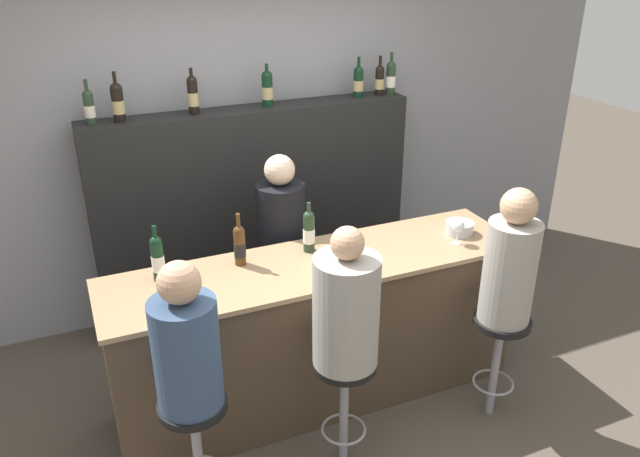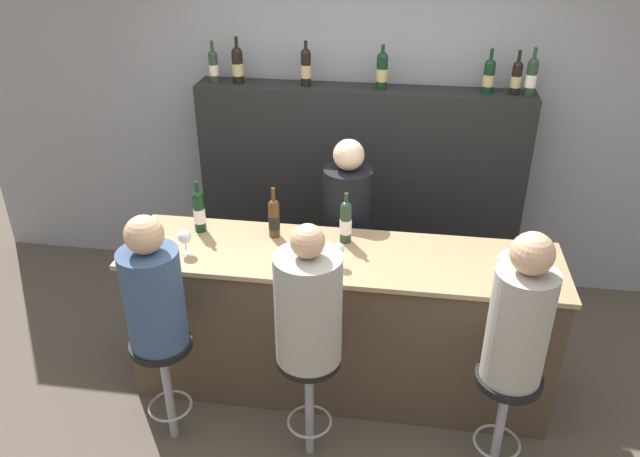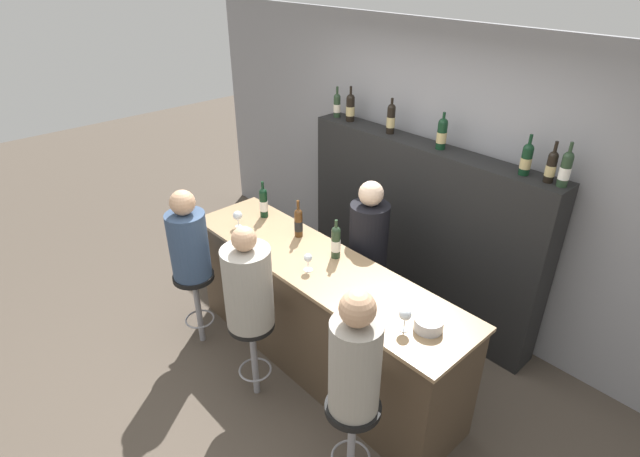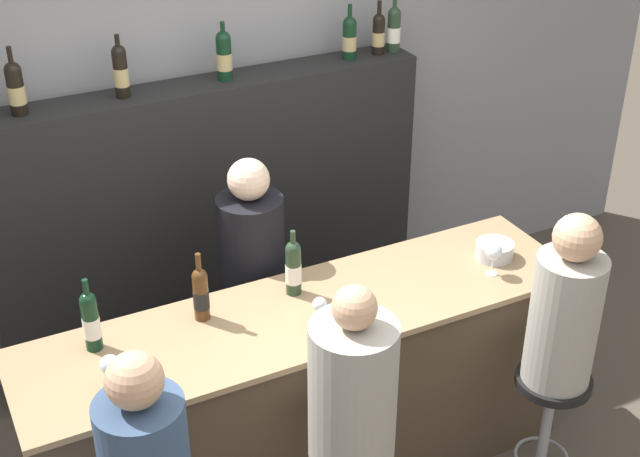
% 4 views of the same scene
% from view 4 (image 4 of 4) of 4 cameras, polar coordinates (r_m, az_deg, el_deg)
% --- Properties ---
extents(wall_back, '(6.40, 0.05, 2.60)m').
position_cam_4_polar(wall_back, '(4.97, -8.22, 6.27)').
color(wall_back, gray).
rests_on(wall_back, ground_plane).
extents(bar_counter, '(2.58, 0.65, 0.99)m').
position_cam_4_polar(bar_counter, '(4.24, -0.75, -10.77)').
color(bar_counter, '#473828').
rests_on(bar_counter, ground_plane).
extents(back_bar_cabinet, '(2.41, 0.28, 1.64)m').
position_cam_4_polar(back_bar_cabinet, '(4.99, -6.97, 0.32)').
color(back_bar_cabinet, black).
rests_on(back_bar_cabinet, ground_plane).
extents(wine_bottle_counter_0, '(0.07, 0.07, 0.34)m').
position_cam_4_polar(wine_bottle_counter_0, '(3.76, -14.46, -5.71)').
color(wine_bottle_counter_0, black).
rests_on(wine_bottle_counter_0, bar_counter).
extents(wine_bottle_counter_1, '(0.07, 0.07, 0.33)m').
position_cam_4_polar(wine_bottle_counter_1, '(3.86, -7.64, -4.13)').
color(wine_bottle_counter_1, '#4C2D14').
rests_on(wine_bottle_counter_1, bar_counter).
extents(wine_bottle_counter_2, '(0.07, 0.07, 0.32)m').
position_cam_4_polar(wine_bottle_counter_2, '(3.99, -1.72, -2.49)').
color(wine_bottle_counter_2, '#233823').
rests_on(wine_bottle_counter_2, bar_counter).
extents(wine_bottle_backbar_1, '(0.08, 0.08, 0.33)m').
position_cam_4_polar(wine_bottle_backbar_1, '(4.41, -18.90, 8.52)').
color(wine_bottle_backbar_1, black).
rests_on(wine_bottle_backbar_1, back_bar_cabinet).
extents(wine_bottle_backbar_2, '(0.07, 0.07, 0.31)m').
position_cam_4_polar(wine_bottle_backbar_2, '(4.49, -12.65, 9.83)').
color(wine_bottle_backbar_2, black).
rests_on(wine_bottle_backbar_2, back_bar_cabinet).
extents(wine_bottle_backbar_3, '(0.08, 0.08, 0.30)m').
position_cam_4_polar(wine_bottle_backbar_3, '(4.64, -6.16, 10.97)').
color(wine_bottle_backbar_3, black).
rests_on(wine_bottle_backbar_3, back_bar_cabinet).
extents(wine_bottle_backbar_4, '(0.08, 0.08, 0.30)m').
position_cam_4_polar(wine_bottle_backbar_4, '(4.94, 1.90, 12.13)').
color(wine_bottle_backbar_4, black).
rests_on(wine_bottle_backbar_4, back_bar_cabinet).
extents(wine_bottle_backbar_5, '(0.07, 0.07, 0.30)m').
position_cam_4_polar(wine_bottle_backbar_5, '(5.02, 3.77, 12.36)').
color(wine_bottle_backbar_5, black).
rests_on(wine_bottle_backbar_5, back_bar_cabinet).
extents(wine_bottle_backbar_6, '(0.07, 0.07, 0.32)m').
position_cam_4_polar(wine_bottle_backbar_6, '(5.07, 4.75, 12.62)').
color(wine_bottle_backbar_6, '#233823').
rests_on(wine_bottle_backbar_6, back_bar_cabinet).
extents(wine_glass_0, '(0.08, 0.08, 0.15)m').
position_cam_4_polar(wine_glass_0, '(3.56, -13.29, -8.51)').
color(wine_glass_0, silver).
rests_on(wine_glass_0, bar_counter).
extents(wine_glass_1, '(0.07, 0.07, 0.14)m').
position_cam_4_polar(wine_glass_1, '(3.79, -0.08, -4.99)').
color(wine_glass_1, silver).
rests_on(wine_glass_1, bar_counter).
extents(wine_glass_2, '(0.08, 0.08, 0.16)m').
position_cam_4_polar(wine_glass_2, '(4.21, 11.06, -1.51)').
color(wine_glass_2, silver).
rests_on(wine_glass_2, bar_counter).
extents(metal_bowl, '(0.18, 0.18, 0.08)m').
position_cam_4_polar(metal_bowl, '(4.38, 11.11, -1.38)').
color(metal_bowl, '#B7B7BC').
rests_on(metal_bowl, bar_counter).
extents(guest_seated_left, '(0.32, 0.32, 0.77)m').
position_cam_4_polar(guest_seated_left, '(3.24, -11.17, -14.12)').
color(guest_seated_left, '#334766').
rests_on(guest_seated_left, bar_stool_left).
extents(guest_seated_middle, '(0.35, 0.35, 0.78)m').
position_cam_4_polar(guest_seated_middle, '(3.46, 2.11, -10.09)').
color(guest_seated_middle, gray).
rests_on(guest_seated_middle, bar_stool_middle).
extents(bar_stool_right, '(0.34, 0.34, 0.71)m').
position_cam_4_polar(bar_stool_right, '(4.26, 14.48, -10.90)').
color(bar_stool_right, gray).
rests_on(bar_stool_right, ground_plane).
extents(guest_seated_right, '(0.30, 0.30, 0.82)m').
position_cam_4_polar(guest_seated_right, '(3.95, 15.43, -5.06)').
color(guest_seated_right, gray).
rests_on(guest_seated_right, bar_stool_right).
extents(bartender, '(0.33, 0.33, 1.49)m').
position_cam_4_polar(bartender, '(4.54, -4.25, -4.83)').
color(bartender, black).
rests_on(bartender, ground_plane).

